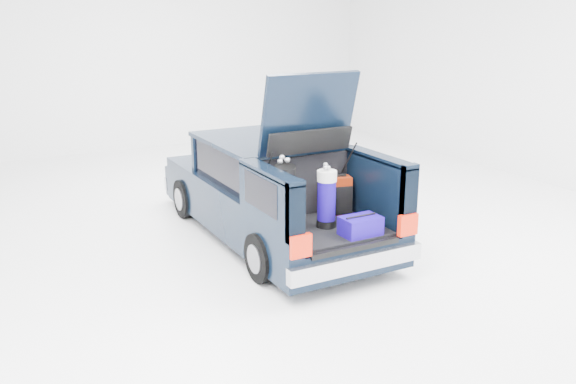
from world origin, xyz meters
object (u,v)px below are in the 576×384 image
car (268,191)px  blue_duffel (361,226)px  blue_golf_bag (327,198)px  red_suitcase (338,195)px  black_golf_bag (284,197)px

car → blue_duffel: car is taller
car → blue_golf_bag: car is taller
car → red_suitcase: (0.44, -1.19, 0.18)m
car → blue_duffel: (0.23, -2.01, 0.04)m
red_suitcase → black_golf_bag: bearing=-152.5°
car → blue_golf_bag: size_ratio=5.70×
black_golf_bag → blue_duffel: black_golf_bag is taller
black_golf_bag → blue_duffel: size_ratio=1.96×
red_suitcase → blue_golf_bag: (-0.42, -0.37, 0.12)m
car → blue_duffel: 2.02m
car → blue_duffel: bearing=-83.4°
black_golf_bag → blue_duffel: bearing=-23.3°
black_golf_bag → blue_golf_bag: size_ratio=1.14×
blue_duffel → black_golf_bag: bearing=141.0°
car → blue_golf_bag: (0.02, -1.57, 0.30)m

